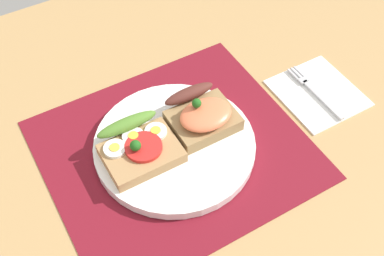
{
  "coord_description": "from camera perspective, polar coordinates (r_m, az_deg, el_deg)",
  "views": [
    {
      "loc": [
        -19.62,
        -38.94,
        58.64
      ],
      "look_at": [
        3.0,
        0.0,
        3.35
      ],
      "focal_mm": 45.33,
      "sensor_mm": 36.0,
      "label": 1
    }
  ],
  "objects": [
    {
      "name": "sandwich_salmon",
      "position": [
        0.72,
        1.21,
        1.5
      ],
      "size": [
        9.77,
        9.13,
        5.57
      ],
      "color": "#967549",
      "rests_on": "plate"
    },
    {
      "name": "napkin",
      "position": [
        0.83,
        14.59,
        4.08
      ],
      "size": [
        12.57,
        13.48,
        0.6
      ],
      "primitive_type": "cube",
      "color": "white",
      "rests_on": "ground_plane"
    },
    {
      "name": "placemat",
      "position": [
        0.73,
        -2.04,
        -2.51
      ],
      "size": [
        37.76,
        34.02,
        0.3
      ],
      "primitive_type": "cube",
      "color": "maroon",
      "rests_on": "ground_plane"
    },
    {
      "name": "ground_plane",
      "position": [
        0.74,
        -2.0,
        -3.31
      ],
      "size": [
        120.0,
        90.0,
        3.2
      ],
      "primitive_type": "cube",
      "color": "#AD8551"
    },
    {
      "name": "fork",
      "position": [
        0.82,
        14.15,
        4.3
      ],
      "size": [
        1.62,
        13.23,
        0.32
      ],
      "color": "#B7B7BC",
      "rests_on": "napkin"
    },
    {
      "name": "plate",
      "position": [
        0.72,
        -2.06,
        -2.07
      ],
      "size": [
        24.05,
        24.05,
        1.55
      ],
      "primitive_type": "cylinder",
      "color": "white",
      "rests_on": "placemat"
    },
    {
      "name": "sandwich_egg_tomato",
      "position": [
        0.7,
        -6.3,
        -2.2
      ],
      "size": [
        10.69,
        9.46,
        4.04
      ],
      "color": "#A67D4F",
      "rests_on": "plate"
    }
  ]
}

